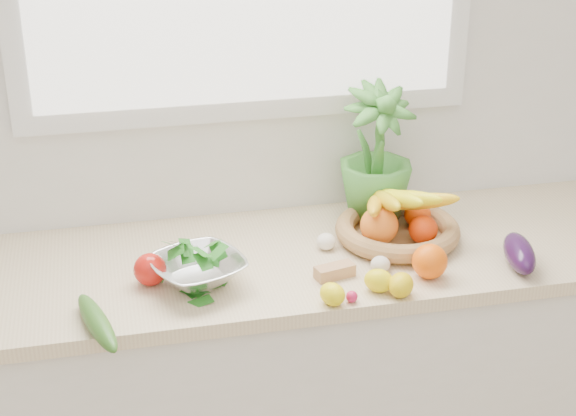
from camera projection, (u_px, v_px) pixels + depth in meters
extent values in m
cube|color=white|center=(246.00, 67.00, 2.48)|extent=(4.50, 0.02, 2.70)
cube|color=silver|center=(270.00, 397.00, 2.60)|extent=(2.20, 0.58, 0.86)
cube|color=beige|center=(269.00, 263.00, 2.42)|extent=(2.24, 0.62, 0.04)
sphere|color=#FA5C07|center=(430.00, 261.00, 2.28)|extent=(0.10, 0.10, 0.09)
ellipsoid|color=yellow|center=(332.00, 294.00, 2.17)|extent=(0.08, 0.09, 0.06)
ellipsoid|color=yellow|center=(401.00, 285.00, 2.20)|extent=(0.09, 0.10, 0.06)
ellipsoid|color=yellow|center=(379.00, 281.00, 2.23)|extent=(0.10, 0.09, 0.06)
sphere|color=red|center=(150.00, 269.00, 2.25)|extent=(0.09, 0.09, 0.09)
cube|color=tan|center=(335.00, 271.00, 2.30)|extent=(0.11, 0.07, 0.03)
ellipsoid|color=silver|center=(409.00, 253.00, 2.38)|extent=(0.05, 0.05, 0.04)
ellipsoid|color=white|center=(326.00, 242.00, 2.44)|extent=(0.07, 0.07, 0.05)
ellipsoid|color=white|center=(380.00, 264.00, 2.32)|extent=(0.06, 0.06, 0.04)
ellipsoid|color=#2A0E36|center=(519.00, 253.00, 2.34)|extent=(0.12, 0.21, 0.08)
ellipsoid|color=#305B1A|center=(97.00, 322.00, 2.06)|extent=(0.12, 0.28, 0.05)
sphere|color=#CF194F|center=(352.00, 297.00, 2.18)|extent=(0.04, 0.04, 0.03)
imported|color=#418831|center=(376.00, 151.00, 2.53)|extent=(0.27, 0.27, 0.39)
cylinder|color=tan|center=(397.00, 238.00, 2.50)|extent=(0.38, 0.38, 0.01)
torus|color=tan|center=(397.00, 230.00, 2.49)|extent=(0.44, 0.44, 0.05)
sphere|color=orange|center=(379.00, 226.00, 2.43)|extent=(0.13, 0.13, 0.11)
sphere|color=#E73707|center=(423.00, 229.00, 2.44)|extent=(0.10, 0.10, 0.08)
sphere|color=#FF4A08|center=(417.00, 214.00, 2.53)|extent=(0.10, 0.10, 0.08)
ellipsoid|color=black|center=(387.00, 208.00, 2.53)|extent=(0.11, 0.11, 0.11)
ellipsoid|color=#FBB014|center=(375.00, 206.00, 2.42)|extent=(0.12, 0.24, 0.10)
ellipsoid|color=gold|center=(385.00, 200.00, 2.43)|extent=(0.04, 0.24, 0.10)
ellipsoid|color=yellow|center=(397.00, 198.00, 2.43)|extent=(0.11, 0.24, 0.10)
ellipsoid|color=yellow|center=(407.00, 198.00, 2.45)|extent=(0.17, 0.21, 0.10)
ellipsoid|color=yellow|center=(419.00, 201.00, 2.45)|extent=(0.22, 0.17, 0.10)
cylinder|color=white|center=(199.00, 282.00, 2.26)|extent=(0.12, 0.12, 0.02)
imported|color=white|center=(198.00, 269.00, 2.25)|extent=(0.30, 0.30, 0.06)
ellipsoid|color=#1B6D20|center=(197.00, 256.00, 2.23)|extent=(0.22, 0.22, 0.07)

